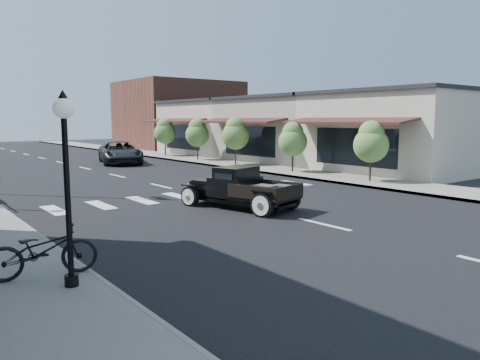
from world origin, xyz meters
TOP-DOWN VIEW (x-y plane):
  - ground at (0.00, 0.00)m, footprint 120.00×120.00m
  - road at (0.00, 15.00)m, footprint 14.00×80.00m
  - road_markings at (0.00, 10.00)m, footprint 12.00×60.00m
  - sidewalk_right at (8.50, 15.00)m, footprint 3.00×80.00m
  - storefront_near at (15.00, 4.00)m, footprint 10.00×9.00m
  - storefront_mid at (15.00, 13.00)m, footprint 10.00×9.00m
  - storefront_far at (15.00, 22.00)m, footprint 10.00×9.00m
  - far_building_right at (15.50, 32.00)m, footprint 11.00×10.00m
  - lamp_post_a at (-7.60, -4.00)m, footprint 0.36×0.36m
  - small_tree_a at (8.30, 1.65)m, footprint 1.66×1.66m
  - small_tree_b at (8.30, 6.96)m, footprint 1.62×1.62m
  - small_tree_c at (8.30, 12.29)m, footprint 1.79×1.79m
  - small_tree_d at (8.30, 16.93)m, footprint 1.73×1.73m
  - small_tree_e at (8.30, 21.82)m, footprint 1.75×1.75m
  - hotrod_pickup at (-0.36, 0.51)m, footprint 3.04×4.63m
  - second_car at (3.07, 18.68)m, footprint 3.97×6.01m
  - motorcycle at (-7.86, -3.20)m, footprint 2.05×1.05m

SIDE VIEW (x-z plane):
  - ground at x=0.00m, z-range 0.00..0.00m
  - road_markings at x=0.00m, z-range -0.03..0.03m
  - road at x=0.00m, z-range 0.00..0.02m
  - sidewalk_right at x=8.50m, z-range 0.00..0.15m
  - motorcycle at x=-7.86m, z-range 0.15..1.17m
  - hotrod_pickup at x=-0.36m, z-range 0.00..1.48m
  - second_car at x=3.07m, z-range 0.00..1.53m
  - small_tree_b at x=8.30m, z-range 0.15..2.84m
  - small_tree_a at x=8.30m, z-range 0.15..2.91m
  - small_tree_d at x=8.30m, z-range 0.15..3.04m
  - small_tree_e at x=8.30m, z-range 0.15..3.07m
  - small_tree_c at x=8.30m, z-range 0.15..3.14m
  - lamp_post_a at x=-7.60m, z-range 0.15..3.55m
  - storefront_near at x=15.00m, z-range 0.00..4.50m
  - storefront_mid at x=15.00m, z-range 0.00..4.50m
  - storefront_far at x=15.00m, z-range 0.00..4.50m
  - far_building_right at x=15.50m, z-range 0.00..7.00m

